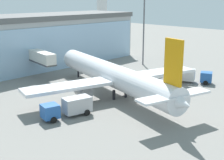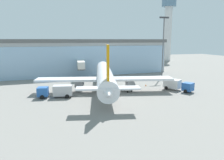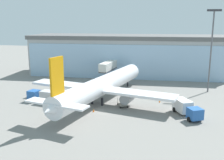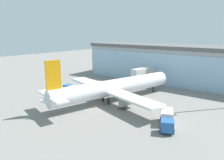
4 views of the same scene
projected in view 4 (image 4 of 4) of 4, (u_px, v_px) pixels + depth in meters
ground at (96, 108)px, 50.10m from camera, size 240.00×240.00×0.00m
terminal_building at (171, 63)px, 76.35m from camera, size 62.18×19.66×12.59m
jet_bridge at (147, 71)px, 70.86m from camera, size 3.74×13.06×5.79m
airplane at (113, 88)px, 54.16m from camera, size 32.38×37.71×11.59m
catering_truck at (73, 90)px, 59.87m from camera, size 7.57×3.51×2.65m
fuel_truck at (167, 119)px, 40.21m from camera, size 5.34×7.49×2.65m
baggage_cart at (123, 106)px, 50.26m from camera, size 2.60×3.21×1.50m
safety_cone_nose at (95, 107)px, 50.12m from camera, size 0.36×0.36×0.55m
safety_cone_wingtip at (161, 109)px, 48.92m from camera, size 0.36×0.36×0.55m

